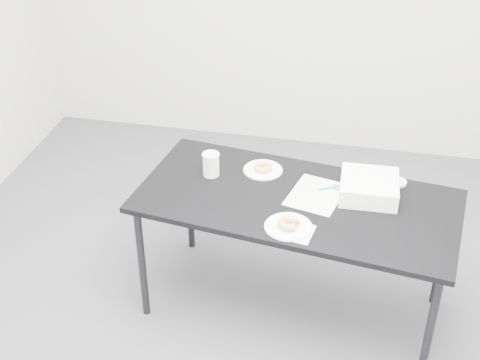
% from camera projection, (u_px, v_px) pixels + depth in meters
% --- Properties ---
extents(floor, '(4.00, 4.00, 0.00)m').
position_uv_depth(floor, '(259.00, 326.00, 3.48)').
color(floor, '#47474C').
rests_on(floor, ground).
extents(table, '(1.63, 0.93, 0.70)m').
position_uv_depth(table, '(297.00, 208.00, 3.25)').
color(table, black).
rests_on(table, floor).
extents(scorecard, '(0.30, 0.35, 0.00)m').
position_uv_depth(scorecard, '(316.00, 195.00, 3.25)').
color(scorecard, silver).
rests_on(scorecard, table).
extents(logo_patch, '(0.06, 0.06, 0.00)m').
position_uv_depth(logo_patch, '(336.00, 188.00, 3.30)').
color(logo_patch, green).
rests_on(logo_patch, scorecard).
extents(pen, '(0.13, 0.08, 0.01)m').
position_uv_depth(pen, '(332.00, 187.00, 3.29)').
color(pen, '#0C8E57').
rests_on(pen, scorecard).
extents(napkin, '(0.17, 0.17, 0.00)m').
position_uv_depth(napkin, '(296.00, 232.00, 3.00)').
color(napkin, silver).
rests_on(napkin, table).
extents(plate_near, '(0.22, 0.22, 0.01)m').
position_uv_depth(plate_near, '(288.00, 227.00, 3.02)').
color(plate_near, white).
rests_on(plate_near, napkin).
extents(donut_near, '(0.13, 0.13, 0.03)m').
position_uv_depth(donut_near, '(289.00, 223.00, 3.01)').
color(donut_near, '#CD8E41').
rests_on(donut_near, plate_near).
extents(plate_far, '(0.20, 0.20, 0.01)m').
position_uv_depth(plate_far, '(263.00, 170.00, 3.44)').
color(plate_far, white).
rests_on(plate_far, table).
extents(donut_far, '(0.12, 0.12, 0.03)m').
position_uv_depth(donut_far, '(263.00, 167.00, 3.43)').
color(donut_far, '#CD8E41').
rests_on(donut_far, plate_far).
extents(coffee_cup, '(0.08, 0.08, 0.12)m').
position_uv_depth(coffee_cup, '(211.00, 164.00, 3.37)').
color(coffee_cup, white).
rests_on(coffee_cup, table).
extents(cup_lid, '(0.09, 0.09, 0.01)m').
position_uv_depth(cup_lid, '(397.00, 182.00, 3.33)').
color(cup_lid, white).
rests_on(cup_lid, table).
extents(bakery_box, '(0.28, 0.28, 0.09)m').
position_uv_depth(bakery_box, '(369.00, 187.00, 3.22)').
color(bakery_box, white).
rests_on(bakery_box, table).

